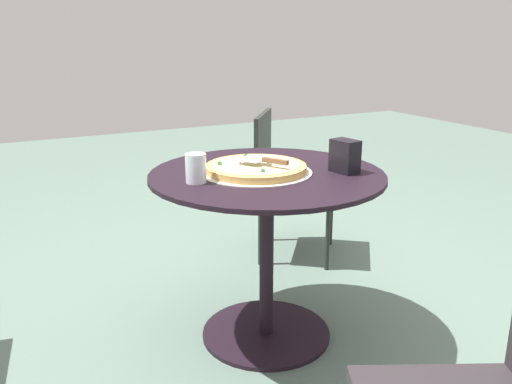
% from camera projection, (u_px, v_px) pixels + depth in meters
% --- Properties ---
extents(ground_plane, '(10.00, 10.00, 0.00)m').
position_uv_depth(ground_plane, '(266.00, 334.00, 2.32)').
color(ground_plane, slate).
extents(patio_table, '(0.93, 0.93, 0.72)m').
position_uv_depth(patio_table, '(267.00, 222.00, 2.17)').
color(patio_table, black).
rests_on(patio_table, ground).
extents(pizza_on_tray, '(0.44, 0.44, 0.05)m').
position_uv_depth(pizza_on_tray, '(256.00, 168.00, 2.11)').
color(pizza_on_tray, silver).
rests_on(pizza_on_tray, patio_table).
extents(pizza_server, '(0.14, 0.21, 0.02)m').
position_uv_depth(pizza_server, '(263.00, 160.00, 2.06)').
color(pizza_server, silver).
rests_on(pizza_server, pizza_on_tray).
extents(drinking_cup, '(0.08, 0.08, 0.11)m').
position_uv_depth(drinking_cup, '(196.00, 168.00, 1.96)').
color(drinking_cup, white).
rests_on(drinking_cup, patio_table).
extents(napkin_dispenser, '(0.09, 0.12, 0.13)m').
position_uv_depth(napkin_dispenser, '(345.00, 156.00, 2.10)').
color(napkin_dispenser, black).
rests_on(napkin_dispenser, patio_table).
extents(patio_chair_corner, '(0.60, 0.60, 0.82)m').
position_uv_depth(patio_chair_corner, '(285.00, 172.00, 3.02)').
color(patio_chair_corner, '#242922').
rests_on(patio_chair_corner, ground).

